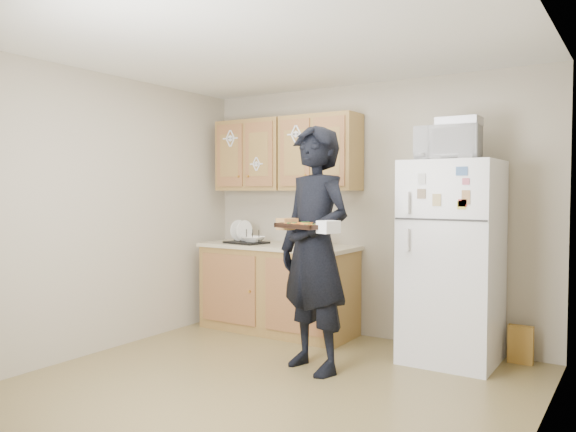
{
  "coord_description": "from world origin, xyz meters",
  "views": [
    {
      "loc": [
        2.32,
        -3.29,
        1.45
      ],
      "look_at": [
        -0.07,
        0.45,
        1.25
      ],
      "focal_mm": 35.0,
      "sensor_mm": 36.0,
      "label": 1
    }
  ],
  "objects": [
    {
      "name": "upper_cab_left",
      "position": [
        -1.25,
        1.61,
        1.83
      ],
      "size": [
        0.8,
        0.33,
        0.75
      ],
      "primitive_type": "cube",
      "color": "brown",
      "rests_on": "wall_back"
    },
    {
      "name": "floor",
      "position": [
        0.0,
        0.0,
        0.0
      ],
      "size": [
        3.6,
        3.6,
        0.0
      ],
      "primitive_type": "plane",
      "color": "brown",
      "rests_on": "ground"
    },
    {
      "name": "pizza_front_left",
      "position": [
        0.07,
        0.27,
        1.2
      ],
      "size": [
        0.14,
        0.14,
        0.02
      ],
      "primitive_type": "cylinder",
      "color": "orange",
      "rests_on": "baking_tray"
    },
    {
      "name": "foil_pan",
      "position": [
        1.0,
        1.41,
        2.02
      ],
      "size": [
        0.34,
        0.24,
        0.07
      ],
      "primitive_type": "cube",
      "rotation": [
        0.0,
        0.0,
        0.0
      ],
      "color": "#ABABB2",
      "rests_on": "microwave"
    },
    {
      "name": "pizza_back_right",
      "position": [
        0.3,
        0.34,
        1.2
      ],
      "size": [
        0.14,
        0.14,
        0.02
      ],
      "primitive_type": "cylinder",
      "color": "orange",
      "rests_on": "baking_tray"
    },
    {
      "name": "upper_cab_right",
      "position": [
        -0.43,
        1.61,
        1.83
      ],
      "size": [
        0.8,
        0.33,
        0.75
      ],
      "primitive_type": "cube",
      "color": "brown",
      "rests_on": "wall_back"
    },
    {
      "name": "soap_bottle",
      "position": [
        -0.33,
        1.37,
        1.01
      ],
      "size": [
        0.11,
        0.11,
        0.21
      ],
      "primitive_type": "imported",
      "rotation": [
        0.0,
        0.0,
        -0.13
      ],
      "color": "white",
      "rests_on": "countertop"
    },
    {
      "name": "wall_back",
      "position": [
        0.0,
        1.8,
        1.25
      ],
      "size": [
        3.6,
        0.04,
        2.5
      ],
      "primitive_type": "cube",
      "color": "#ADA38D",
      "rests_on": "floor"
    },
    {
      "name": "pizza_front_right",
      "position": [
        0.26,
        0.21,
        1.2
      ],
      "size": [
        0.14,
        0.14,
        0.02
      ],
      "primitive_type": "cylinder",
      "color": "orange",
      "rests_on": "baking_tray"
    },
    {
      "name": "cereal_box",
      "position": [
        1.47,
        1.67,
        0.16
      ],
      "size": [
        0.2,
        0.07,
        0.32
      ],
      "primitive_type": "cube",
      "color": "gold",
      "rests_on": "floor"
    },
    {
      "name": "refrigerator",
      "position": [
        0.95,
        1.43,
        0.85
      ],
      "size": [
        0.75,
        0.7,
        1.7
      ],
      "primitive_type": "cube",
      "color": "white",
      "rests_on": "floor"
    },
    {
      "name": "bowl",
      "position": [
        -1.09,
        1.38,
        0.95
      ],
      "size": [
        0.25,
        0.25,
        0.06
      ],
      "primitive_type": "imported",
      "rotation": [
        0.0,
        0.0,
        0.08
      ],
      "color": "white",
      "rests_on": "dish_rack"
    },
    {
      "name": "pizza_back_left",
      "position": [
        0.12,
        0.4,
        1.2
      ],
      "size": [
        0.14,
        0.14,
        0.02
      ],
      "primitive_type": "cylinder",
      "color": "orange",
      "rests_on": "baking_tray"
    },
    {
      "name": "microwave",
      "position": [
        0.92,
        1.38,
        1.84
      ],
      "size": [
        0.55,
        0.4,
        0.28
      ],
      "primitive_type": "imported",
      "rotation": [
        0.0,
        0.0,
        0.11
      ],
      "color": "white",
      "rests_on": "refrigerator"
    },
    {
      "name": "base_cabinet",
      "position": [
        -0.85,
        1.48,
        0.43
      ],
      "size": [
        1.6,
        0.6,
        0.86
      ],
      "primitive_type": "cube",
      "color": "brown",
      "rests_on": "floor"
    },
    {
      "name": "wall_left",
      "position": [
        -1.8,
        0.0,
        1.25
      ],
      "size": [
        0.04,
        3.6,
        2.5
      ],
      "primitive_type": "cube",
      "color": "#ADA38D",
      "rests_on": "floor"
    },
    {
      "name": "dish_rack",
      "position": [
        -1.18,
        1.38,
        0.98
      ],
      "size": [
        0.44,
        0.36,
        0.16
      ],
      "primitive_type": "cube",
      "rotation": [
        0.0,
        0.0,
        -0.15
      ],
      "color": "black",
      "rests_on": "countertop"
    },
    {
      "name": "person",
      "position": [
        0.09,
        0.59,
        0.98
      ],
      "size": [
        0.83,
        0.67,
        1.97
      ],
      "primitive_type": "imported",
      "rotation": [
        0.0,
        0.0,
        -0.33
      ],
      "color": "black",
      "rests_on": "floor"
    },
    {
      "name": "countertop",
      "position": [
        -0.85,
        1.48,
        0.88
      ],
      "size": [
        1.64,
        0.64,
        0.04
      ],
      "primitive_type": "cube",
      "color": "#B9A78E",
      "rests_on": "base_cabinet"
    },
    {
      "name": "ceiling",
      "position": [
        0.0,
        0.0,
        2.5
      ],
      "size": [
        3.6,
        3.6,
        0.0
      ],
      "primitive_type": "plane",
      "color": "white",
      "rests_on": "wall_back"
    },
    {
      "name": "wall_front",
      "position": [
        0.0,
        -1.8,
        1.25
      ],
      "size": [
        3.6,
        0.04,
        2.5
      ],
      "primitive_type": "cube",
      "color": "#ADA38D",
      "rests_on": "floor"
    },
    {
      "name": "baking_tray",
      "position": [
        0.19,
        0.31,
        1.18
      ],
      "size": [
        0.49,
        0.42,
        0.04
      ],
      "primitive_type": "cube",
      "rotation": [
        0.0,
        0.0,
        -0.33
      ],
      "color": "black",
      "rests_on": "person"
    },
    {
      "name": "wall_right",
      "position": [
        1.8,
        0.0,
        1.25
      ],
      "size": [
        0.04,
        3.6,
        2.5
      ],
      "primitive_type": "cube",
      "color": "#ADA38D",
      "rests_on": "floor"
    }
  ]
}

